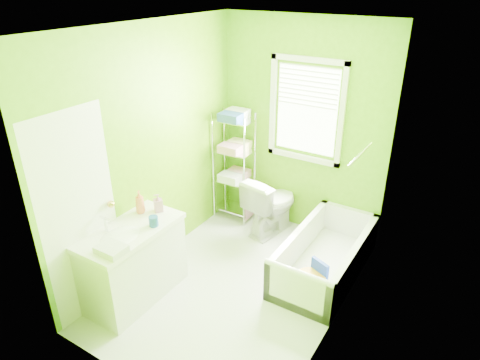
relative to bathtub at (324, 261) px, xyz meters
The scene contains 9 objects.
ground 0.98m from the bathtub, 136.25° to the right, with size 2.90×2.90×0.00m, color silver.
room_envelope 1.69m from the bathtub, 136.25° to the right, with size 2.14×2.94×2.62m.
window 1.77m from the bathtub, 130.52° to the left, with size 0.92×0.05×1.22m.
door 2.55m from the bathtub, 136.18° to the right, with size 0.09×0.80×2.00m.
right_wall_decor 1.39m from the bathtub, 63.79° to the right, with size 0.04×1.48×1.17m.
bathtub is the anchor object (origin of this frame).
toilet 1.04m from the bathtub, 153.03° to the left, with size 0.43×0.75×0.77m, color white.
vanity 2.02m from the bathtub, 137.98° to the right, with size 0.54×1.05×1.03m.
wire_shelf_unit 1.73m from the bathtub, 160.55° to the left, with size 0.50×0.40×1.47m.
Camera 1 is at (1.92, -3.05, 2.98)m, focal length 32.00 mm.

